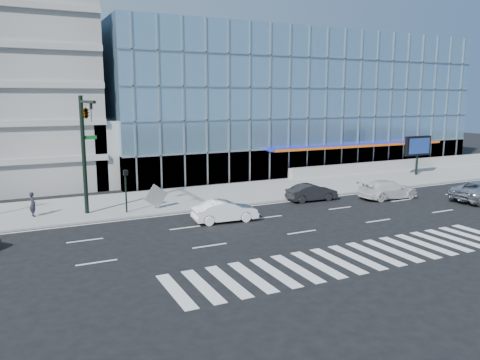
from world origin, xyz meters
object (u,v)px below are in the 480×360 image
object	(u,v)px
traffic_signal	(85,127)
white_sedan	(225,211)
dark_sedan	(312,192)
tilted_panel	(156,196)
white_suv	(388,189)
pedestrian	(33,204)
ped_signal_post	(126,184)
marquee_sign	(418,147)

from	to	relation	value
traffic_signal	white_sedan	world-z (taller)	traffic_signal
dark_sedan	tilted_panel	size ratio (longest dim) A/B	3.12
white_sedan	white_suv	bearing A→B (deg)	-82.36
traffic_signal	pedestrian	distance (m)	6.51
traffic_signal	dark_sedan	world-z (taller)	traffic_signal
white_sedan	tilted_panel	distance (m)	5.85
traffic_signal	ped_signal_post	xyz separation A→B (m)	(2.50, 0.37, -4.02)
marquee_sign	pedestrian	size ratio (longest dim) A/B	2.41
white_suv	dark_sedan	size ratio (longest dim) A/B	1.25
pedestrian	tilted_panel	distance (m)	8.16
dark_sedan	ped_signal_post	bearing A→B (deg)	85.36
ped_signal_post	tilted_panel	size ratio (longest dim) A/B	2.31
marquee_sign	pedestrian	world-z (taller)	marquee_sign
white_suv	white_sedan	size ratio (longest dim) A/B	1.19
white_suv	ped_signal_post	bearing A→B (deg)	81.10
ped_signal_post	white_sedan	xyz separation A→B (m)	(5.35, -4.68, -1.44)
white_sedan	tilted_panel	bearing A→B (deg)	37.79
traffic_signal	marquee_sign	world-z (taller)	traffic_signal
white_suv	dark_sedan	world-z (taller)	white_suv
marquee_sign	white_sedan	size ratio (longest dim) A/B	0.94
traffic_signal	white_sedan	size ratio (longest dim) A/B	1.87
white_sedan	dark_sedan	distance (m)	9.12
ped_signal_post	pedestrian	xyz separation A→B (m)	(-5.86, 1.67, -1.16)
marquee_sign	white_suv	size ratio (longest dim) A/B	0.79
ped_signal_post	white_suv	world-z (taller)	ped_signal_post
pedestrian	tilted_panel	world-z (taller)	tilted_panel
dark_sedan	tilted_panel	xyz separation A→B (m)	(-11.90, 2.16, 0.39)
marquee_sign	tilted_panel	bearing A→B (deg)	-174.30
white_suv	tilted_panel	world-z (taller)	tilted_panel
ped_signal_post	tilted_panel	world-z (taller)	ped_signal_post
ped_signal_post	marquee_sign	xyz separation A→B (m)	(30.50, 3.05, 0.93)
pedestrian	ped_signal_post	bearing A→B (deg)	-122.74
traffic_signal	marquee_sign	size ratio (longest dim) A/B	2.00
white_sedan	pedestrian	xyz separation A→B (m)	(-11.22, 6.35, 0.28)
marquee_sign	traffic_signal	bearing A→B (deg)	-174.08
pedestrian	white_sedan	bearing A→B (deg)	-136.31
ped_signal_post	pedestrian	size ratio (longest dim) A/B	1.81
ped_signal_post	white_suv	bearing A→B (deg)	-11.05
pedestrian	tilted_panel	size ratio (longest dim) A/B	1.28
traffic_signal	dark_sedan	xyz separation A→B (m)	(16.56, -1.57, -5.50)
marquee_sign	tilted_panel	xyz separation A→B (m)	(-28.34, -2.83, -2.01)
white_sedan	marquee_sign	bearing A→B (deg)	-68.24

